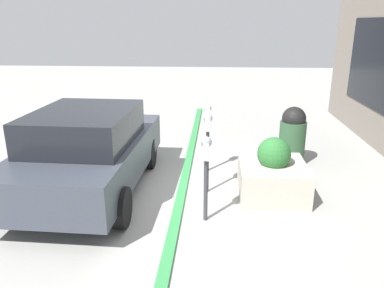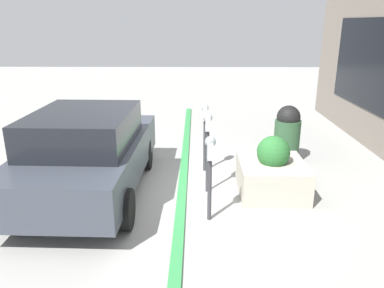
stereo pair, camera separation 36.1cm
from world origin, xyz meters
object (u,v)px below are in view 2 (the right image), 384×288
planter_box (272,173)px  parking_meter_nearest (210,160)px  trash_bin (287,134)px  parking_meter_middle (205,124)px  parking_meter_second (208,135)px  parked_car_front (88,152)px

planter_box → parking_meter_nearest: bearing=130.5°
trash_bin → parking_meter_nearest: bearing=145.5°
parking_meter_middle → trash_bin: bearing=-73.3°
parking_meter_nearest → planter_box: size_ratio=1.08×
parking_meter_nearest → planter_box: (0.99, -1.16, -0.61)m
planter_box → trash_bin: bearing=-21.3°
trash_bin → parking_meter_second: bearing=131.2°
parking_meter_second → parking_meter_middle: bearing=1.5°
parking_meter_second → parked_car_front: parked_car_front is taller
parking_meter_second → trash_bin: bearing=-48.8°
parking_meter_nearest → parked_car_front: bearing=66.9°
parking_meter_nearest → planter_box: parking_meter_nearest is taller
parking_meter_middle → planter_box: size_ratio=1.11×
planter_box → parked_car_front: parked_car_front is taller
planter_box → parked_car_front: 3.30m
parking_meter_nearest → parking_meter_second: 1.03m
parking_meter_nearest → parking_meter_second: bearing=0.3°
parking_meter_second → parked_car_front: (-0.13, 2.11, -0.28)m
parking_meter_second → planter_box: size_ratio=1.16×
parking_meter_middle → parked_car_front: (-1.15, 2.08, -0.21)m
parking_meter_nearest → parked_car_front: (0.90, 2.11, -0.20)m
parked_car_front → parking_meter_second: bearing=-85.0°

